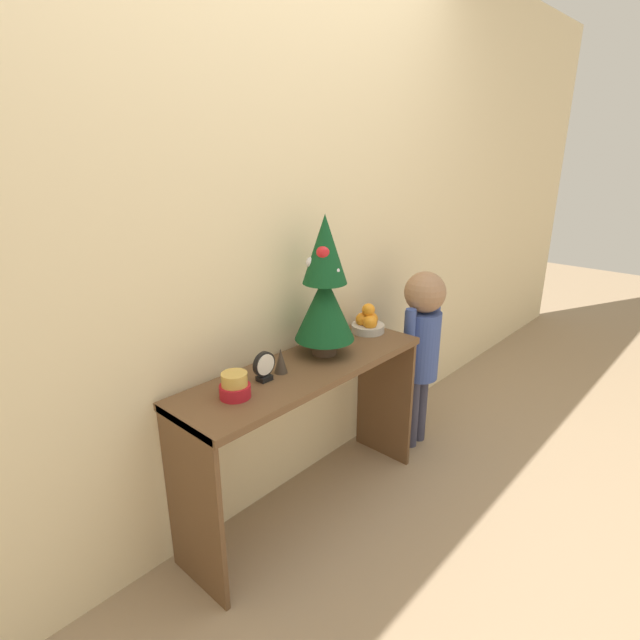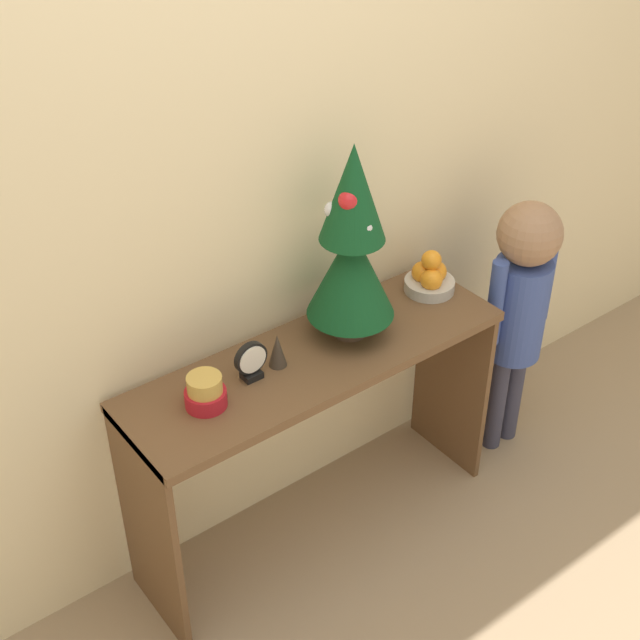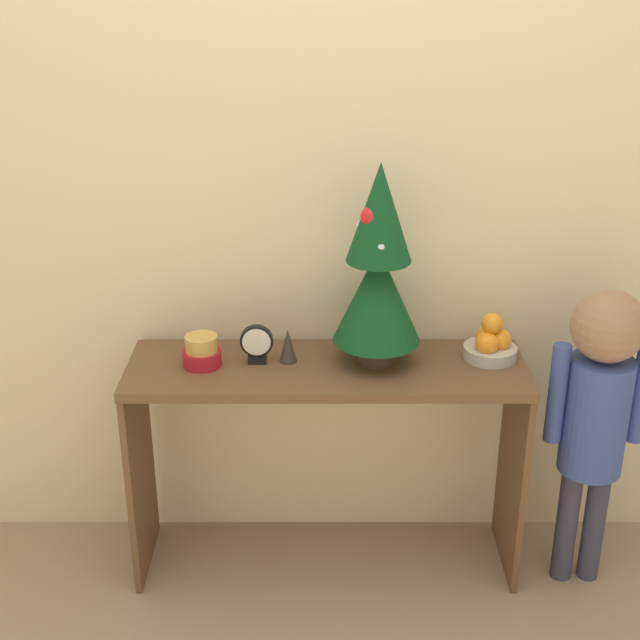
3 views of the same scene
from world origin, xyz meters
TOP-DOWN VIEW (x-y plane):
  - ground_plane at (0.00, 0.00)m, footprint 12.00×12.00m
  - back_wall at (0.00, 0.41)m, footprint 7.00×0.05m
  - console_table at (0.00, 0.18)m, footprint 1.19×0.36m
  - mini_tree at (0.15, 0.21)m, footprint 0.26×0.26m
  - fruit_bowl at (0.49, 0.23)m, footprint 0.16×0.16m
  - singing_bowl at (-0.37, 0.18)m, footprint 0.11×0.11m
  - desk_clock at (-0.21, 0.20)m, footprint 0.10×0.04m
  - figurine at (-0.12, 0.21)m, footprint 0.05×0.05m
  - child_figure at (0.79, 0.10)m, footprint 0.30×0.21m

SIDE VIEW (x-z plane):
  - ground_plane at x=0.00m, z-range 0.00..0.00m
  - console_table at x=0.00m, z-range 0.20..0.91m
  - child_figure at x=0.79m, z-range 0.15..1.13m
  - singing_bowl at x=-0.37m, z-range 0.71..0.80m
  - fruit_bowl at x=0.49m, z-range 0.69..0.83m
  - figurine at x=-0.12m, z-range 0.71..0.82m
  - desk_clock at x=-0.21m, z-range 0.71..0.83m
  - mini_tree at x=0.15m, z-range 0.71..1.31m
  - back_wall at x=0.00m, z-range 0.00..2.50m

